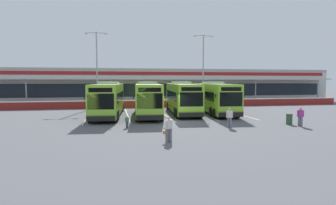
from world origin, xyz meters
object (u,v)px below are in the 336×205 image
at_px(coach_bus_left_centre, 148,100).
at_px(litter_bin, 289,119).
at_px(coach_bus_right_centre, 214,98).
at_px(coach_bus_leftmost, 108,100).
at_px(coach_bus_centre, 182,98).
at_px(lamp_post_centre, 203,65).
at_px(lamp_post_west, 97,64).
at_px(pedestrian_in_dark_coat, 229,117).
at_px(pedestrian_near_bin, 300,116).
at_px(pedestrian_child, 127,121).
at_px(pedestrian_with_handbag, 168,128).

xyz_separation_m(coach_bus_left_centre, litter_bin, (11.51, -8.78, -1.32)).
bearing_deg(coach_bus_right_centre, coach_bus_leftmost, -177.07).
height_order(coach_bus_centre, lamp_post_centre, lamp_post_centre).
xyz_separation_m(coach_bus_leftmost, lamp_post_west, (-1.85, 11.45, 4.50)).
height_order(coach_bus_centre, pedestrian_in_dark_coat, coach_bus_centre).
xyz_separation_m(pedestrian_near_bin, lamp_post_centre, (-1.80, 20.88, 5.42)).
bearing_deg(pedestrian_near_bin, litter_bin, 105.27).
bearing_deg(coach_bus_leftmost, pedestrian_child, -78.24).
xyz_separation_m(pedestrian_in_dark_coat, litter_bin, (5.88, 0.60, -0.41)).
xyz_separation_m(pedestrian_with_handbag, pedestrian_child, (-2.33, 5.87, -0.32)).
bearing_deg(pedestrian_child, pedestrian_in_dark_coat, -10.86).
bearing_deg(pedestrian_with_handbag, coach_bus_left_centre, 88.74).
bearing_deg(coach_bus_leftmost, lamp_post_west, 99.19).
relative_size(pedestrian_with_handbag, pedestrian_in_dark_coat, 1.00).
relative_size(coach_bus_left_centre, lamp_post_centre, 1.12).
height_order(pedestrian_with_handbag, pedestrian_child, pedestrian_with_handbag).
bearing_deg(lamp_post_centre, litter_bin, -85.65).
xyz_separation_m(lamp_post_west, lamp_post_centre, (16.14, -0.60, 0.00)).
xyz_separation_m(lamp_post_west, litter_bin, (17.65, -20.40, -5.82)).
bearing_deg(lamp_post_centre, pedestrian_in_dark_coat, -102.10).
distance_m(coach_bus_leftmost, litter_bin, 18.20).
xyz_separation_m(coach_bus_left_centre, coach_bus_right_centre, (8.11, 0.81, 0.00)).
xyz_separation_m(pedestrian_in_dark_coat, pedestrian_child, (-8.26, 1.58, -0.33)).
relative_size(pedestrian_with_handbag, pedestrian_near_bin, 1.00).
height_order(coach_bus_right_centre, pedestrian_in_dark_coat, coach_bus_right_centre).
relative_size(lamp_post_centre, litter_bin, 11.83).
height_order(coach_bus_leftmost, coach_bus_left_centre, same).
distance_m(coach_bus_leftmost, pedestrian_in_dark_coat, 13.79).
relative_size(coach_bus_left_centre, pedestrian_with_handbag, 7.61).
bearing_deg(lamp_post_centre, coach_bus_right_centre, -100.49).
bearing_deg(coach_bus_right_centre, coach_bus_centre, 171.49).
relative_size(coach_bus_left_centre, pedestrian_child, 12.27).
xyz_separation_m(coach_bus_left_centre, pedestrian_near_bin, (11.81, -9.86, -0.91)).
bearing_deg(pedestrian_child, coach_bus_left_centre, 71.36).
relative_size(coach_bus_right_centre, litter_bin, 13.25).
height_order(pedestrian_child, litter_bin, pedestrian_child).
bearing_deg(coach_bus_centre, coach_bus_leftmost, -171.95).
bearing_deg(pedestrian_with_handbag, coach_bus_leftmost, 106.08).
xyz_separation_m(coach_bus_right_centre, lamp_post_west, (-14.25, 10.82, 4.50)).
distance_m(pedestrian_with_handbag, pedestrian_in_dark_coat, 7.31).
height_order(pedestrian_child, lamp_post_west, lamp_post_west).
relative_size(coach_bus_centre, lamp_post_centre, 1.12).
distance_m(pedestrian_in_dark_coat, litter_bin, 5.93).
height_order(coach_bus_left_centre, litter_bin, coach_bus_left_centre).
bearing_deg(pedestrian_in_dark_coat, lamp_post_centre, 77.90).
distance_m(pedestrian_with_handbag, pedestrian_child, 6.32).
relative_size(pedestrian_in_dark_coat, lamp_post_centre, 0.15).
height_order(pedestrian_near_bin, lamp_post_west, lamp_post_west).
relative_size(pedestrian_child, pedestrian_near_bin, 0.62).
relative_size(coach_bus_left_centre, pedestrian_near_bin, 7.61).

